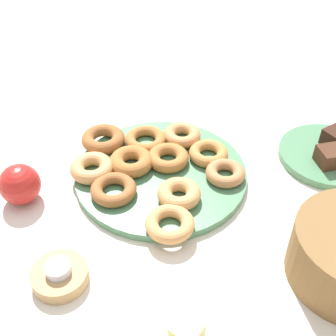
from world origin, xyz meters
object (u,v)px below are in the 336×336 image
Objects in this scene: donut_plate at (161,174)px; donut_1 at (225,173)px; donut_2 at (179,194)px; donut_3 at (182,135)px; donut_0 at (146,140)px; donut_5 at (92,168)px; donut_10 at (131,161)px; tealight at (58,269)px; apple at (20,184)px; brownie_far at (331,156)px; donut_6 at (114,190)px; donut_8 at (103,139)px; donut_7 at (170,224)px; melon_chunk_left at (187,334)px; cake_plate at (328,155)px; donut_4 at (168,158)px; candle_holder at (60,276)px; donut_9 at (208,153)px.

donut_1 is at bearing 142.23° from donut_plate.
donut_1 is 0.11m from donut_2.
donut_0 is at bearing -18.75° from donut_3.
donut_10 is (-0.08, 0.02, 0.00)m from donut_5.
donut_3 is at bearing -148.47° from tealight.
tealight is 0.52× the size of apple.
donut_1 is 1.47× the size of brownie_far.
donut_1 is 0.22m from donut_6.
donut_8 is at bearing -63.58° from donut_plate.
donut_10 is at bearing -93.39° from donut_7.
donut_10 reaches higher than donut_3.
donut_6 is 0.33m from melon_chunk_left.
donut_5 is (0.12, -0.15, 0.00)m from donut_2.
donut_8 is (0.07, -0.14, 0.02)m from donut_plate.
donut_8 is at bearing -98.88° from melon_chunk_left.
donut_4 is at bearing -23.01° from cake_plate.
donut_5 is 0.50m from cake_plate.
donut_8 is at bearing -36.33° from brownie_far.
donut_5 reaches higher than donut_7.
donut_6 is (0.12, 0.11, 0.00)m from donut_0.
candle_holder is (0.21, 0.18, -0.02)m from donut_10.
donut_plate is at bearing -150.85° from tealight.
donut_8 is 1.76× the size of brownie_far.
donut_9 is at bearing -159.91° from tealight.
donut_6 is (0.20, 0.09, -0.00)m from donut_3.
donut_0 is 0.19m from donut_1.
brownie_far is (-0.32, 0.14, 0.03)m from donut_plate.
donut_6 is 0.22m from donut_9.
apple is at bearing -46.15° from donut_7.
melon_chunk_left is 0.43m from apple.
donut_0 is 2.16× the size of tealight.
donut_6 is (0.10, -0.07, -0.00)m from donut_2.
donut_6 is 1.07× the size of donut_9.
donut_3 is at bearing -119.27° from melon_chunk_left.
donut_4 is 0.41× the size of cake_plate.
donut_8 is (-0.06, -0.08, -0.00)m from donut_5.
donut_7 is 0.28m from donut_8.
tealight is (0.19, 0.28, 0.00)m from donut_8.
cake_plate is (-0.24, 0.11, -0.02)m from donut_9.
brownie_far reaches higher than donut_1.
donut_8 is at bearing -27.78° from donut_0.
donut_9 is (-0.11, -0.08, -0.00)m from donut_2.
apple is (0.29, -0.05, 0.01)m from donut_4.
donut_0 is at bearing -97.52° from donut_plate.
donut_9 and tealight have the same top height.
donut_5 is at bearing -123.49° from tealight.
donut_5 is 0.96× the size of candle_holder.
donut_plate is 0.30m from tealight.
donut_3 is 0.14m from donut_10.
brownie_far is (-0.29, 0.16, 0.01)m from donut_4.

